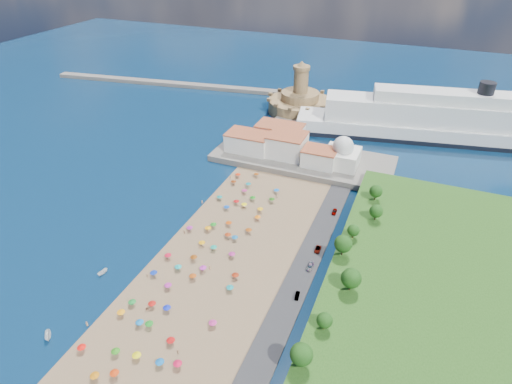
% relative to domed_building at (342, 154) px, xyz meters
% --- Properties ---
extents(ground, '(700.00, 700.00, 0.00)m').
position_rel_domed_building_xyz_m(ground, '(-30.00, -71.00, -8.97)').
color(ground, '#071938').
rests_on(ground, ground).
extents(terrace, '(90.00, 36.00, 3.00)m').
position_rel_domed_building_xyz_m(terrace, '(-20.00, 2.00, -7.47)').
color(terrace, '#59544C').
rests_on(terrace, ground).
extents(jetty, '(18.00, 70.00, 2.40)m').
position_rel_domed_building_xyz_m(jetty, '(-42.00, 37.00, -7.77)').
color(jetty, '#59544C').
rests_on(jetty, ground).
extents(breakwater, '(199.03, 34.77, 2.60)m').
position_rel_domed_building_xyz_m(breakwater, '(-140.00, 82.00, -7.67)').
color(breakwater, '#59544C').
rests_on(breakwater, ground).
extents(waterfront_buildings, '(57.00, 29.00, 11.00)m').
position_rel_domed_building_xyz_m(waterfront_buildings, '(-33.05, 2.64, -1.10)').
color(waterfront_buildings, silver).
rests_on(waterfront_buildings, terrace).
extents(domed_building, '(16.00, 16.00, 15.00)m').
position_rel_domed_building_xyz_m(domed_building, '(0.00, 0.00, 0.00)').
color(domed_building, silver).
rests_on(domed_building, terrace).
extents(fortress, '(40.00, 40.00, 32.40)m').
position_rel_domed_building_xyz_m(fortress, '(-42.00, 67.00, -2.29)').
color(fortress, '#A07D50').
rests_on(fortress, ground).
extents(cruise_ship, '(155.49, 50.95, 33.64)m').
position_rel_domed_building_xyz_m(cruise_ship, '(40.25, 56.49, 0.99)').
color(cruise_ship, black).
rests_on(cruise_ship, ground).
extents(beach_parasols, '(32.68, 117.87, 2.20)m').
position_rel_domed_building_xyz_m(beach_parasols, '(-31.29, -81.74, -6.83)').
color(beach_parasols, gray).
rests_on(beach_parasols, beach).
extents(beachgoers, '(31.42, 96.39, 1.79)m').
position_rel_domed_building_xyz_m(beachgoers, '(-37.05, -78.03, -7.87)').
color(beachgoers, tan).
rests_on(beachgoers, beach).
extents(moored_boats, '(6.33, 32.18, 1.76)m').
position_rel_domed_building_xyz_m(moored_boats, '(-57.83, -119.65, -8.13)').
color(moored_boats, white).
rests_on(moored_boats, ground).
extents(parked_cars, '(2.14, 55.07, 1.41)m').
position_rel_domed_building_xyz_m(parked_cars, '(6.00, -64.63, -7.62)').
color(parked_cars, gray).
rests_on(parked_cars, promenade).
extents(hillside_trees, '(14.12, 106.83, 8.11)m').
position_rel_domed_building_xyz_m(hillside_trees, '(18.23, -79.69, 1.37)').
color(hillside_trees, '#382314').
rests_on(hillside_trees, hillside).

